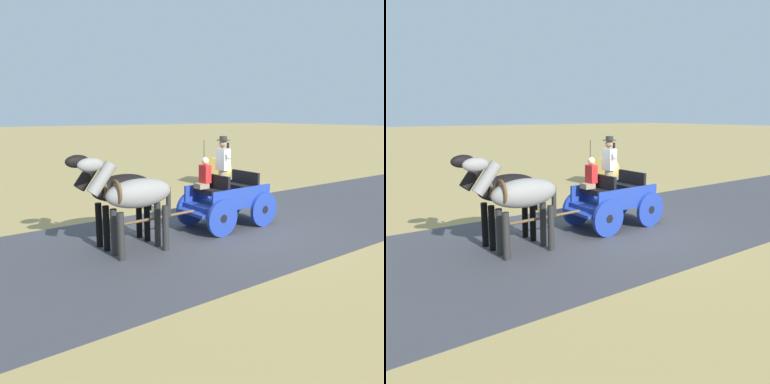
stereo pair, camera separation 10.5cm
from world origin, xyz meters
The scene contains 6 objects.
ground_plane centered at (0.00, 0.00, 0.00)m, with size 200.00×200.00×0.00m, color tan.
road_surface centered at (0.00, 0.00, 0.00)m, with size 5.77×160.00×0.01m, color #424247.
horse_drawn_carriage centered at (0.35, 0.10, 0.82)m, with size 1.51×4.51×2.50m.
horse_near_side centered at (-0.17, 3.10, 1.32)m, with size 0.57×2.13×2.21m.
horse_off_side centered at (0.60, 3.14, 1.32)m, with size 0.69×2.14×2.21m.
hay_bale centered at (5.81, -3.88, 0.60)m, with size 1.20×1.20×1.10m, color gold.
Camera 2 is at (-7.59, 6.66, 3.05)m, focal length 35.87 mm.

